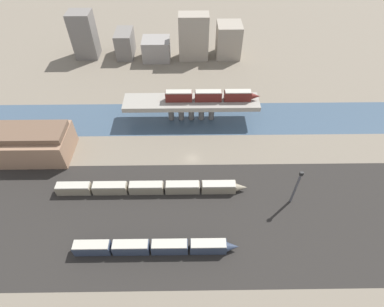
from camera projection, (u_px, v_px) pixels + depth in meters
The scene contains 14 objects.
ground_plane at pixel (192, 159), 105.83m from camera, with size 400.00×400.00×0.00m, color #756B5B.
railbed_yard at pixel (193, 218), 89.25m from camera, with size 280.00×42.00×0.01m, color #282623.
river_water at pixel (191, 119), 121.01m from camera, with size 320.00×20.01×0.01m, color #3D5166.
bridge at pixel (191, 104), 115.63m from camera, with size 52.02×9.94×9.08m.
train_on_bridge at pixel (211, 96), 113.06m from camera, with size 35.96×2.83×4.11m.
train_yard_near at pixel (155, 247), 80.71m from camera, with size 44.55×2.97×3.97m.
train_yard_mid at pixel (151, 188), 94.67m from camera, with size 60.40×3.02×3.68m.
warehouse_building at pixel (34, 143), 103.56m from camera, with size 24.18×14.99×11.41m.
signal_tower at pixel (296, 187), 88.06m from camera, with size 1.00×0.70×14.00m.
city_block_far_left at pixel (84, 35), 148.45m from camera, with size 11.13×10.02×22.19m, color slate.
city_block_left at pixel (125, 43), 152.60m from camera, with size 8.19×14.55×12.42m, color slate.
city_block_center at pixel (156, 49), 150.69m from camera, with size 13.61×11.84×10.31m, color gray.
city_block_right at pixel (194, 37), 146.93m from camera, with size 14.51×8.32×22.08m, color gray.
city_block_far_right at pixel (229, 40), 150.87m from camera, with size 12.09×12.64×16.36m, color gray.
Camera 1 is at (-0.90, -71.77, 77.78)m, focal length 28.00 mm.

